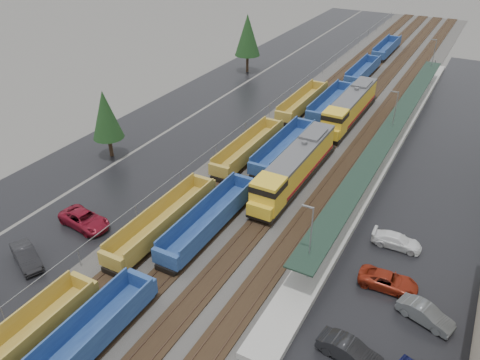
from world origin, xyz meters
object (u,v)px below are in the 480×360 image
object	(u,v)px
parked_car_east_c	(397,241)
well_string_blue	(284,148)
locomotive_trail	(350,108)
parked_car_east_b	(388,281)
parked_car_west_c	(84,220)
parked_car_west_b	(26,256)
parked_car_east_a	(350,351)
parked_car_east_e	(425,314)
well_string_yellow	(164,221)
locomotive_lead	(294,168)

from	to	relation	value
parked_car_east_c	well_string_blue	bearing A→B (deg)	53.04
locomotive_trail	parked_car_east_b	size ratio (longest dim) A/B	3.93
parked_car_west_c	parked_car_east_c	size ratio (longest dim) A/B	1.24
parked_car_west_b	parked_car_east_a	distance (m)	29.64
parked_car_east_e	well_string_yellow	bearing A→B (deg)	108.20
locomotive_trail	parked_car_east_e	xyz separation A→B (m)	(17.39, -35.18, -1.66)
locomotive_lead	locomotive_trail	distance (m)	21.00
well_string_yellow	parked_car_east_c	size ratio (longest dim) A/B	19.08
well_string_yellow	well_string_blue	size ratio (longest dim) A/B	0.72
locomotive_lead	parked_car_east_e	bearing A→B (deg)	-39.19
well_string_blue	parked_car_east_e	xyz separation A→B (m)	(21.39, -20.36, -0.49)
parked_car_east_a	parked_car_east_e	bearing A→B (deg)	-24.99
well_string_yellow	parked_car_east_a	bearing A→B (deg)	-16.06
parked_car_west_b	parked_car_east_e	xyz separation A→B (m)	(33.54, 10.47, -0.07)
locomotive_trail	parked_car_east_b	bearing A→B (deg)	-67.05
well_string_yellow	parked_car_west_b	bearing A→B (deg)	-128.73
locomotive_lead	parked_car_east_b	size ratio (longest dim) A/B	3.93
parked_car_west_b	parked_car_east_a	bearing A→B (deg)	-58.45
well_string_yellow	locomotive_trail	bearing A→B (deg)	77.29
parked_car_west_c	parked_car_east_e	size ratio (longest dim) A/B	1.29
parked_car_west_c	locomotive_trail	bearing A→B (deg)	-15.46
locomotive_lead	parked_car_west_c	xyz separation A→B (m)	(-15.68, -17.79, -1.59)
well_string_blue	parked_car_east_a	distance (m)	31.82
parked_car_west_c	parked_car_east_e	world-z (taller)	parked_car_west_c
locomotive_trail	well_string_yellow	distance (m)	36.39
well_string_yellow	parked_car_west_b	world-z (taller)	well_string_yellow
well_string_blue	parked_car_west_b	size ratio (longest dim) A/B	25.45
locomotive_trail	parked_car_east_e	distance (m)	39.27
parked_car_east_b	parked_car_east_e	bearing A→B (deg)	-127.10
parked_car_west_b	parked_car_east_a	xyz separation A→B (m)	(29.36, 4.07, -0.01)
locomotive_trail	parked_car_west_c	distance (m)	41.87
well_string_blue	parked_car_west_c	distance (m)	26.67
parked_car_west_b	parked_car_east_b	bearing A→B (deg)	-43.11
locomotive_lead	well_string_yellow	distance (m)	16.58
well_string_yellow	parked_car_east_b	xyz separation A→B (m)	(21.87, 2.72, -0.51)
well_string_blue	parked_car_east_e	distance (m)	29.53
parked_car_east_a	locomotive_trail	bearing A→B (deg)	25.80
parked_car_west_c	parked_car_east_a	bearing A→B (deg)	-88.96
parked_car_west_c	parked_car_east_b	xyz separation A→B (m)	(29.55, 6.04, -0.11)
locomotive_lead	locomotive_trail	world-z (taller)	same
parked_car_west_b	locomotive_lead	bearing A→B (deg)	-9.58
locomotive_trail	parked_car_east_e	bearing A→B (deg)	-63.70
well_string_blue	parked_car_west_c	xyz separation A→B (m)	(-11.68, -23.97, -0.43)
parked_car_west_c	parked_car_east_c	distance (m)	31.35
well_string_yellow	parked_car_east_b	distance (m)	22.04
parked_car_west_b	parked_car_east_b	size ratio (longest dim) A/B	0.97
parked_car_west_c	parked_car_east_b	bearing A→B (deg)	-71.91
locomotive_trail	well_string_yellow	world-z (taller)	locomotive_trail
locomotive_trail	locomotive_lead	bearing A→B (deg)	-90.00
locomotive_trail	well_string_blue	xyz separation A→B (m)	(-4.00, -14.82, -1.16)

